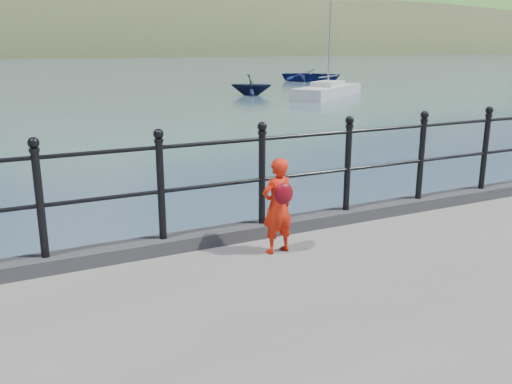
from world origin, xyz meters
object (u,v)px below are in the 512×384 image
railing (213,172)px  launch_blue (312,75)px  child (278,205)px  sailboat_near (328,92)px  launch_navy (251,85)px

railing → launch_blue: size_ratio=3.35×
child → railing: bearing=-56.3°
launch_blue → sailboat_near: bearing=-159.5°
railing → launch_blue: bearing=56.5°
sailboat_near → railing: bearing=-161.0°
railing → sailboat_near: 29.93m
child → launch_navy: bearing=-122.8°
launch_navy → sailboat_near: (3.82, -3.42, -0.36)m
launch_navy → sailboat_near: sailboat_near is taller
launch_navy → sailboat_near: 5.14m
launch_navy → launch_blue: bearing=-15.7°
launch_blue → child: bearing=-163.7°
launch_blue → sailboat_near: size_ratio=0.55×
launch_blue → railing: bearing=-164.6°
railing → sailboat_near: (17.65, 24.13, -1.48)m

